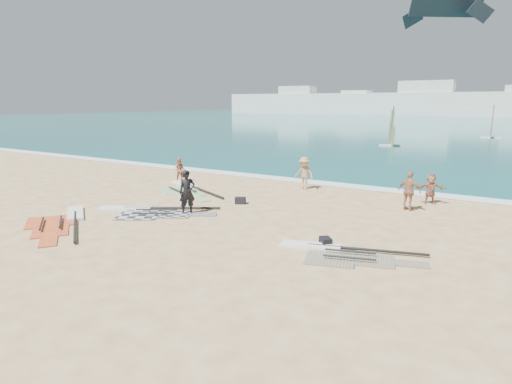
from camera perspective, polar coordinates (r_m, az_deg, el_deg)
The scene contains 18 objects.
ground at distance 16.15m, azimuth -6.95°, elevation -6.06°, with size 300.00×300.00×0.00m, color #E3C085.
sea at distance 144.37m, azimuth 28.09°, elevation 8.63°, with size 300.00×240.00×0.06m, color #0D595D.
surf_line at distance 26.57m, azimuth 9.75°, elevation 1.02°, with size 300.00×1.20×0.04m, color white.
far_town at distance 163.93m, azimuth 23.13°, elevation 10.88°, with size 160.00×8.00×12.00m.
rig_grey at distance 20.19m, azimuth -14.34°, elevation -2.52°, with size 5.52×3.94×0.20m.
rig_green at distance 24.94m, azimuth -9.31°, elevation 0.43°, with size 5.58×3.91×0.20m.
rig_orange at distance 14.61m, azimuth 10.82°, elevation -7.96°, with size 5.01×2.72×0.19m.
rig_red at distance 19.74m, azimuth -24.32°, elevation -3.56°, with size 4.83×4.54×0.20m.
gear_bag_near at distance 21.21m, azimuth -2.10°, elevation -1.14°, with size 0.52×0.38×0.33m, color black.
gear_bag_far at distance 15.33m, azimuth 9.26°, elevation -6.55°, with size 0.49×0.34×0.30m, color black.
person_wetsuit at distance 19.34m, azimuth -9.16°, elevation -0.04°, with size 0.73×0.48×2.00m, color black.
beachgoer_left at distance 27.22m, azimuth -10.12°, elevation 2.88°, with size 0.74×0.57×1.51m, color #B26B51.
beachgoer_mid at distance 24.74m, azimuth 6.45°, elevation 2.51°, with size 1.21×0.70×1.87m, color tan.
beachgoer_back at distance 20.95m, azimuth 19.77°, elevation 0.13°, with size 1.09×0.45×1.86m, color #AD7757.
beachgoer_right at distance 22.80m, azimuth 22.26°, elevation 0.42°, with size 1.41×0.45×1.52m, color #AB6450.
windsurfer_left at distance 51.00m, azimuth 17.60°, elevation 7.31°, with size 2.54×2.74×4.52m.
windsurfer_centre at distance 67.81m, azimuth 28.89°, elevation 7.41°, with size 2.52×3.02×4.51m.
kitesurf_kite at distance 50.53m, azimuth 23.98°, elevation 21.36°, with size 7.24×5.41×2.73m.
Camera 1 is at (9.63, -11.96, 4.98)m, focal length 30.00 mm.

